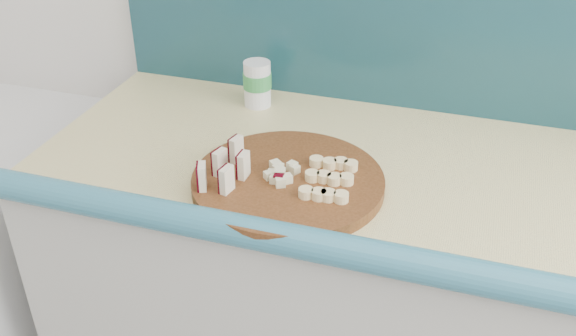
% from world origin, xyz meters
% --- Properties ---
extents(cutting_board, '(0.40, 0.40, 0.02)m').
position_xyz_m(cutting_board, '(-0.44, 1.36, 0.92)').
color(cutting_board, '#40230D').
rests_on(cutting_board, kitchen_counter).
extents(apple_wedges, '(0.08, 0.15, 0.05)m').
position_xyz_m(apple_wedges, '(-0.55, 1.32, 0.96)').
color(apple_wedges, beige).
rests_on(apple_wedges, cutting_board).
extents(apple_chunks, '(0.06, 0.06, 0.02)m').
position_xyz_m(apple_chunks, '(-0.46, 1.36, 0.94)').
color(apple_chunks, beige).
rests_on(apple_chunks, cutting_board).
extents(banana_slices, '(0.10, 0.14, 0.02)m').
position_xyz_m(banana_slices, '(-0.36, 1.36, 0.94)').
color(banana_slices, '#F9DC98').
rests_on(banana_slices, cutting_board).
extents(canister, '(0.07, 0.07, 0.11)m').
position_xyz_m(canister, '(-0.62, 1.68, 0.97)').
color(canister, white).
rests_on(canister, kitchen_counter).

